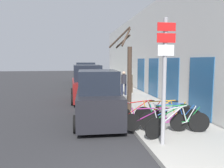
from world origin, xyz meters
TOP-DOWN VIEW (x-y plane):
  - ground_plane at (0.00, 11.20)m, footprint 80.00×80.00m
  - sidewalk_curb at (2.60, 14.00)m, footprint 3.20×32.00m
  - building_facade at (4.35, 13.90)m, footprint 0.23×32.00m
  - signpost at (1.48, 2.53)m, footprint 0.54×0.14m
  - bicycle_0 at (2.24, 3.26)m, footprint 2.41×0.88m
  - bicycle_1 at (2.31, 3.54)m, footprint 2.32×0.66m
  - bicycle_2 at (1.68, 3.69)m, footprint 2.22×0.57m
  - bicycle_3 at (2.51, 4.14)m, footprint 2.31×0.44m
  - bicycle_4 at (2.33, 4.43)m, footprint 2.29×0.51m
  - bicycle_5 at (1.60, 4.85)m, footprint 2.25×0.58m
  - parked_car_0 at (-0.11, 5.67)m, footprint 2.06×4.29m
  - parked_car_1 at (-0.28, 10.70)m, footprint 2.12×4.44m
  - parked_car_2 at (-0.05, 16.40)m, footprint 2.09×4.31m
  - parked_car_3 at (-0.07, 22.17)m, footprint 2.06×4.42m
  - pedestrian_near at (3.07, 12.55)m, footprint 0.40×0.35m
  - pedestrian_far at (2.32, 11.44)m, footprint 0.43×0.37m
  - street_tree at (1.51, 6.91)m, footprint 1.01×1.51m

SIDE VIEW (x-z plane):
  - ground_plane at x=0.00m, z-range 0.00..0.00m
  - sidewalk_curb at x=2.60m, z-range 0.00..0.15m
  - bicycle_2 at x=1.68m, z-range 0.09..0.95m
  - bicycle_3 at x=2.51m, z-range 0.09..0.96m
  - bicycle_5 at x=1.60m, z-range 0.09..0.97m
  - bicycle_4 at x=2.33m, z-range 0.08..1.03m
  - bicycle_1 at x=2.31m, z-range 0.08..1.03m
  - bicycle_0 at x=2.24m, z-range 0.08..1.03m
  - parked_car_0 at x=-0.11m, z-range -0.11..2.09m
  - parked_car_1 at x=-0.28m, z-range -0.12..2.19m
  - parked_car_3 at x=-0.07m, z-range -0.12..2.20m
  - pedestrian_near at x=3.07m, z-range 0.27..1.85m
  - parked_car_2 at x=-0.05m, z-range -0.12..2.27m
  - pedestrian_far at x=2.32m, z-range 0.28..1.96m
  - street_tree at x=1.51m, z-range -0.01..4.03m
  - signpost at x=1.48m, z-range 0.31..3.95m
  - building_facade at x=4.35m, z-range -0.03..6.47m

